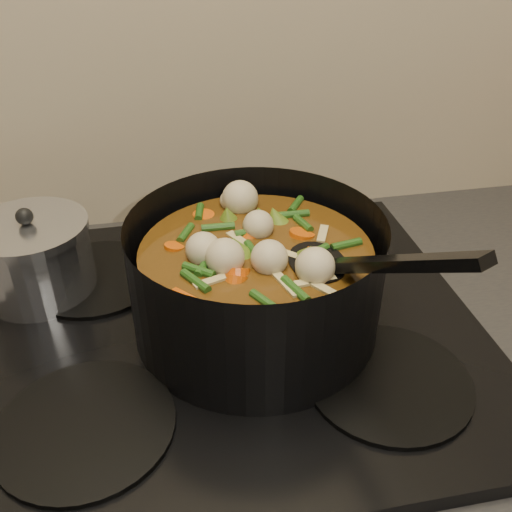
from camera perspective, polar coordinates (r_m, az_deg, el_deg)
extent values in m
cube|color=black|center=(0.74, -3.00, -9.58)|extent=(2.64, 0.64, 0.05)
cube|color=black|center=(0.71, -3.08, -7.52)|extent=(0.62, 0.54, 0.02)
cylinder|color=black|center=(0.62, -16.71, -15.98)|extent=(0.18, 0.18, 0.01)
cylinder|color=black|center=(0.65, 13.12, -12.07)|extent=(0.18, 0.18, 0.01)
cylinder|color=black|center=(0.81, -15.75, -2.07)|extent=(0.18, 0.18, 0.01)
cylinder|color=black|center=(0.84, 6.46, 0.30)|extent=(0.18, 0.18, 0.01)
cylinder|color=black|center=(0.66, 0.00, -2.08)|extent=(0.35, 0.35, 0.15)
cylinder|color=black|center=(0.70, 0.00, -6.58)|extent=(0.29, 0.29, 0.01)
cylinder|color=#4F2B0D|center=(0.67, 0.00, -2.92)|extent=(0.26, 0.26, 0.10)
cylinder|color=#E55C0A|center=(0.65, 3.37, 0.81)|extent=(0.03, 0.03, 0.03)
cylinder|color=#E55C0A|center=(0.70, 2.12, 3.33)|extent=(0.04, 0.04, 0.03)
cylinder|color=#E55C0A|center=(0.71, -4.67, 4.01)|extent=(0.04, 0.04, 0.03)
cylinder|color=#E55C0A|center=(0.64, -4.84, 0.33)|extent=(0.03, 0.04, 0.03)
cylinder|color=#E55C0A|center=(0.58, -4.19, -3.45)|extent=(0.04, 0.04, 0.03)
cylinder|color=#E55C0A|center=(0.61, 1.65, -1.30)|extent=(0.04, 0.04, 0.03)
cylinder|color=#E55C0A|center=(0.64, 6.20, 0.12)|extent=(0.04, 0.04, 0.03)
cylinder|color=#E55C0A|center=(0.71, 5.04, 3.87)|extent=(0.03, 0.03, 0.03)
cylinder|color=#E55C0A|center=(0.69, -1.45, 2.78)|extent=(0.04, 0.04, 0.03)
cylinder|color=#E55C0A|center=(0.66, -7.11, 1.42)|extent=(0.04, 0.04, 0.03)
sphere|color=#C7B28C|center=(0.65, 5.32, 1.98)|extent=(0.04, 0.04, 0.04)
sphere|color=#C7B28C|center=(0.69, -0.20, 4.13)|extent=(0.04, 0.04, 0.04)
sphere|color=#C7B28C|center=(0.64, -5.42, 1.76)|extent=(0.04, 0.04, 0.04)
sphere|color=#C7B28C|center=(0.59, -1.58, -1.60)|extent=(0.04, 0.04, 0.04)
sphere|color=#C7B28C|center=(0.62, 5.19, 0.21)|extent=(0.04, 0.04, 0.04)
sphere|color=#C7B28C|center=(0.68, 2.81, 3.72)|extent=(0.04, 0.04, 0.04)
cone|color=#5C771D|center=(0.57, 2.94, -3.10)|extent=(0.04, 0.04, 0.03)
cone|color=#5C771D|center=(0.67, 6.54, 2.59)|extent=(0.04, 0.04, 0.03)
cone|color=#5C771D|center=(0.70, -3.10, 4.29)|extent=(0.04, 0.04, 0.03)
cone|color=#5C771D|center=(0.61, -6.82, -1.06)|extent=(0.04, 0.04, 0.03)
cone|color=#5C771D|center=(0.58, 4.54, -2.60)|extent=(0.04, 0.04, 0.03)
cylinder|color=#234C16|center=(0.67, 2.20, 2.56)|extent=(0.01, 0.04, 0.01)
cylinder|color=#234C16|center=(0.72, -1.17, 5.09)|extent=(0.04, 0.03, 0.01)
cylinder|color=#234C16|center=(0.68, -5.40, 3.14)|extent=(0.04, 0.02, 0.01)
cylinder|color=#234C16|center=(0.64, -5.65, 0.58)|extent=(0.03, 0.04, 0.01)
cylinder|color=#234C16|center=(0.61, -2.71, -0.81)|extent=(0.03, 0.04, 0.01)
cylinder|color=#234C16|center=(0.56, 0.59, -4.62)|extent=(0.04, 0.02, 0.01)
cylinder|color=#234C16|center=(0.60, 5.75, -1.98)|extent=(0.04, 0.03, 0.01)
cylinder|color=#234C16|center=(0.64, 5.63, 0.92)|extent=(0.01, 0.04, 0.01)
cylinder|color=#234C16|center=(0.67, 2.74, 2.33)|extent=(0.04, 0.03, 0.01)
cylinder|color=#234C16|center=(0.73, 0.27, 5.13)|extent=(0.04, 0.02, 0.01)
cylinder|color=#234C16|center=(0.69, -4.50, 3.59)|extent=(0.02, 0.04, 0.01)
cylinder|color=#234C16|center=(0.65, -5.58, 1.13)|extent=(0.03, 0.04, 0.01)
cylinder|color=#234C16|center=(0.62, -3.21, -0.51)|extent=(0.04, 0.02, 0.01)
cylinder|color=#234C16|center=(0.56, -1.28, -4.58)|extent=(0.04, 0.03, 0.01)
cylinder|color=#234C16|center=(0.59, 4.75, -2.54)|extent=(0.01, 0.04, 0.01)
cylinder|color=#234C16|center=(0.63, 5.63, 0.37)|extent=(0.04, 0.03, 0.01)
cube|color=tan|center=(0.67, -5.70, 2.19)|extent=(0.04, 0.01, 0.00)
cube|color=tan|center=(0.60, -4.57, -1.96)|extent=(0.02, 0.04, 0.00)
cube|color=tan|center=(0.59, 3.68, -2.36)|extent=(0.04, 0.03, 0.00)
cube|color=tan|center=(0.66, 6.12, 1.68)|extent=(0.04, 0.04, 0.00)
cube|color=tan|center=(0.70, 0.33, 4.02)|extent=(0.03, 0.04, 0.00)
cube|color=tan|center=(0.66, -5.85, 2.03)|extent=(0.04, 0.02, 0.00)
cube|color=tan|center=(0.59, -4.30, -2.10)|extent=(0.01, 0.04, 0.00)
ellipsoid|color=black|center=(0.62, 6.12, -0.72)|extent=(0.06, 0.08, 0.01)
cube|color=black|center=(0.54, 14.04, -0.74)|extent=(0.09, 0.17, 0.11)
cylinder|color=silver|center=(0.79, -21.16, -0.50)|extent=(0.14, 0.14, 0.09)
cylinder|color=silver|center=(0.77, -21.91, 2.63)|extent=(0.15, 0.15, 0.01)
sphere|color=black|center=(0.76, -22.16, 3.68)|extent=(0.02, 0.02, 0.02)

